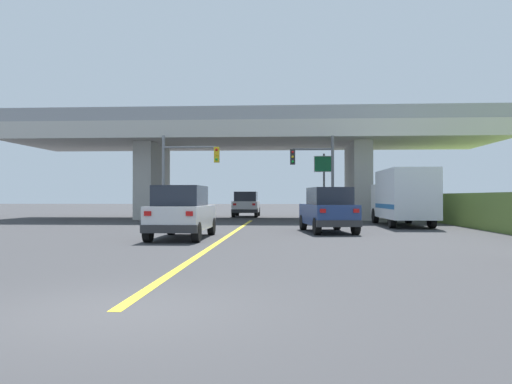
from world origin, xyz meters
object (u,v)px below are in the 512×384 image
at_px(traffic_signal_nearside, 318,169).
at_px(highway_sign, 324,172).
at_px(traffic_signal_farside, 183,167).
at_px(box_truck, 403,197).
at_px(sedan_oncoming, 246,204).
at_px(suv_lead, 182,212).
at_px(suv_crossing, 328,210).

bearing_deg(traffic_signal_nearside, highway_sign, 79.89).
bearing_deg(highway_sign, traffic_signal_farside, -154.51).
xyz_separation_m(box_truck, sedan_oncoming, (-9.66, 13.01, -0.61)).
xyz_separation_m(suv_lead, suv_crossing, (5.88, 3.78, -0.00)).
relative_size(traffic_signal_nearside, highway_sign, 1.18).
bearing_deg(suv_crossing, suv_lead, -155.36).
bearing_deg(sedan_oncoming, traffic_signal_farside, -107.46).
bearing_deg(suv_lead, suv_crossing, 32.72).
bearing_deg(traffic_signal_nearside, suv_lead, -114.81).
relative_size(suv_lead, box_truck, 0.65).
height_order(box_truck, traffic_signal_nearside, traffic_signal_nearside).
bearing_deg(highway_sign, box_truck, -62.44).
height_order(suv_lead, suv_crossing, same).
bearing_deg(suv_lead, traffic_signal_nearside, 65.19).
distance_m(sedan_oncoming, traffic_signal_nearside, 10.88).
height_order(box_truck, highway_sign, highway_sign).
bearing_deg(box_truck, highway_sign, 117.56).
distance_m(suv_lead, traffic_signal_nearside, 14.48).
distance_m(suv_crossing, traffic_signal_nearside, 9.49).
relative_size(suv_lead, suv_crossing, 1.02).
xyz_separation_m(box_truck, traffic_signal_farside, (-12.83, 2.94, 1.84)).
height_order(suv_crossing, traffic_signal_farside, traffic_signal_farside).
height_order(box_truck, sedan_oncoming, box_truck).
relative_size(suv_crossing, sedan_oncoming, 1.07).
relative_size(traffic_signal_farside, highway_sign, 1.18).
distance_m(suv_lead, highway_sign, 17.87).
distance_m(traffic_signal_nearside, highway_sign, 3.52).
relative_size(suv_crossing, traffic_signal_nearside, 0.86).
distance_m(box_truck, sedan_oncoming, 16.22).
height_order(suv_crossing, box_truck, box_truck).
xyz_separation_m(suv_crossing, traffic_signal_nearside, (0.12, 9.19, 2.36)).
bearing_deg(highway_sign, traffic_signal_nearside, -100.11).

